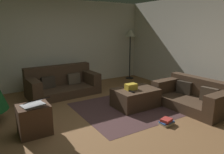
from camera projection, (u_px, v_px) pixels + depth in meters
The scene contains 13 objects.
ground_plane at pixel (103, 125), 3.94m from camera, with size 6.40×6.40×0.00m, color brown.
rear_partition at pixel (50, 44), 6.24m from camera, with size 6.40×0.12×2.60m, color silver.
corner_partition at pixel (212, 48), 5.25m from camera, with size 0.12×6.40×2.60m, color silver.
couch_left at pixel (62, 84), 5.74m from camera, with size 1.89×1.02×0.77m.
couch_right at pixel (194, 96), 4.81m from camera, with size 1.02×1.65×0.64m.
ottoman at pixel (135, 98), 4.85m from camera, with size 0.97×0.70×0.42m, color #473323.
gift_box at pixel (131, 87), 4.72m from camera, with size 0.26×0.17×0.14m, color gold.
tv_remote at pixel (132, 92), 4.56m from camera, with size 0.05×0.16×0.02m, color black.
side_table at pixel (34, 120), 3.58m from camera, with size 0.52×0.44×0.52m, color #4C3323.
laptop at pixel (34, 103), 3.47m from camera, with size 0.43×0.46×0.18m.
book_stack at pixel (166, 122), 3.97m from camera, with size 0.28×0.22×0.12m.
corner_lamp at pixel (130, 37), 7.21m from camera, with size 0.36×0.36×1.72m.
area_rug at pixel (135, 106), 4.89m from camera, with size 2.60×2.00×0.01m, color #492F30.
Camera 1 is at (-1.76, -3.17, 1.81)m, focal length 33.70 mm.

